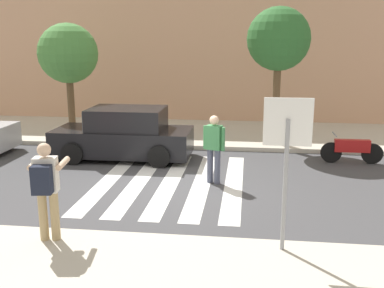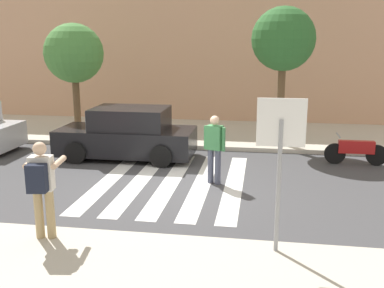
# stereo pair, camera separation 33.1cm
# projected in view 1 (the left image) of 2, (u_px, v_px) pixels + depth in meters

# --- Properties ---
(ground_plane) EXTENTS (120.00, 120.00, 0.00)m
(ground_plane) POSITION_uv_depth(u_px,v_px,m) (169.00, 184.00, 11.22)
(ground_plane) COLOR #424244
(sidewalk_far) EXTENTS (60.00, 4.80, 0.14)m
(sidewalk_far) POSITION_uv_depth(u_px,v_px,m) (197.00, 133.00, 17.00)
(sidewalk_far) COLOR beige
(sidewalk_far) RESTS_ON ground
(building_facade_far) EXTENTS (56.00, 4.00, 6.63)m
(building_facade_far) POSITION_uv_depth(u_px,v_px,m) (208.00, 44.00, 20.51)
(building_facade_far) COLOR tan
(building_facade_far) RESTS_ON ground
(crosswalk_stripe_0) EXTENTS (0.44, 5.20, 0.01)m
(crosswalk_stripe_0) POSITION_uv_depth(u_px,v_px,m) (110.00, 179.00, 11.61)
(crosswalk_stripe_0) COLOR silver
(crosswalk_stripe_0) RESTS_ON ground
(crosswalk_stripe_1) EXTENTS (0.44, 5.20, 0.01)m
(crosswalk_stripe_1) POSITION_uv_depth(u_px,v_px,m) (140.00, 180.00, 11.51)
(crosswalk_stripe_1) COLOR silver
(crosswalk_stripe_1) RESTS_ON ground
(crosswalk_stripe_2) EXTENTS (0.44, 5.20, 0.01)m
(crosswalk_stripe_2) POSITION_uv_depth(u_px,v_px,m) (171.00, 182.00, 11.42)
(crosswalk_stripe_2) COLOR silver
(crosswalk_stripe_2) RESTS_ON ground
(crosswalk_stripe_3) EXTENTS (0.44, 5.20, 0.01)m
(crosswalk_stripe_3) POSITION_uv_depth(u_px,v_px,m) (202.00, 183.00, 11.32)
(crosswalk_stripe_3) COLOR silver
(crosswalk_stripe_3) RESTS_ON ground
(crosswalk_stripe_4) EXTENTS (0.44, 5.20, 0.01)m
(crosswalk_stripe_4) POSITION_uv_depth(u_px,v_px,m) (234.00, 184.00, 11.22)
(crosswalk_stripe_4) COLOR silver
(crosswalk_stripe_4) RESTS_ON ground
(stop_sign) EXTENTS (0.76, 0.08, 2.52)m
(stop_sign) POSITION_uv_depth(u_px,v_px,m) (287.00, 141.00, 7.06)
(stop_sign) COLOR gray
(stop_sign) RESTS_ON sidewalk_near
(photographer_with_backpack) EXTENTS (0.66, 0.90, 1.72)m
(photographer_with_backpack) POSITION_uv_depth(u_px,v_px,m) (46.00, 184.00, 7.56)
(photographer_with_backpack) COLOR tan
(photographer_with_backpack) RESTS_ON sidewalk_near
(pedestrian_crossing) EXTENTS (0.55, 0.36, 1.72)m
(pedestrian_crossing) POSITION_uv_depth(u_px,v_px,m) (214.00, 146.00, 11.10)
(pedestrian_crossing) COLOR #474C60
(pedestrian_crossing) RESTS_ON ground
(parked_car_black) EXTENTS (4.10, 1.92, 1.55)m
(parked_car_black) POSITION_uv_depth(u_px,v_px,m) (124.00, 135.00, 13.49)
(parked_car_black) COLOR black
(parked_car_black) RESTS_ON ground
(motorcycle) EXTENTS (1.76, 0.60, 0.87)m
(motorcycle) POSITION_uv_depth(u_px,v_px,m) (352.00, 149.00, 13.04)
(motorcycle) COLOR black
(motorcycle) RESTS_ON ground
(street_tree_west) EXTENTS (2.04, 2.04, 3.94)m
(street_tree_west) POSITION_uv_depth(u_px,v_px,m) (68.00, 54.00, 15.32)
(street_tree_west) COLOR brown
(street_tree_west) RESTS_ON sidewalk_far
(street_tree_center) EXTENTS (2.03, 2.03, 4.42)m
(street_tree_center) POSITION_uv_depth(u_px,v_px,m) (279.00, 40.00, 14.30)
(street_tree_center) COLOR brown
(street_tree_center) RESTS_ON sidewalk_far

